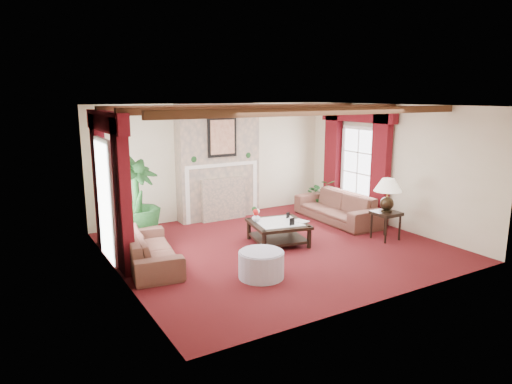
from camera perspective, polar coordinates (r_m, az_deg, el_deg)
floor at (r=8.93m, az=2.64°, el=-6.85°), size 6.00×6.00×0.00m
ceiling at (r=8.46m, az=2.82°, el=10.73°), size 6.00×6.00×0.00m
back_wall at (r=10.96m, az=-5.19°, el=3.91°), size 6.00×0.02×2.70m
left_wall at (r=7.41m, az=-17.05°, el=-0.49°), size 0.02×5.50×2.70m
right_wall at (r=10.52m, az=16.55°, el=3.12°), size 0.02×5.50×2.70m
ceiling_beams at (r=8.46m, az=2.82°, el=10.33°), size 6.00×3.00×0.12m
fireplace at (r=10.68m, az=-4.86°, el=10.97°), size 2.00×0.52×2.70m
french_door_left at (r=8.27m, az=-18.85°, el=6.12°), size 0.10×1.10×2.16m
french_door_right at (r=11.12m, az=12.90°, el=7.82°), size 0.10×1.10×2.16m
curtains_left at (r=8.26m, az=-18.30°, el=9.08°), size 0.20×2.40×2.55m
curtains_right at (r=11.02m, az=12.58°, el=9.99°), size 0.20×2.40×2.55m
sofa_left at (r=8.11m, az=-13.09°, el=-6.23°), size 2.18×1.18×0.78m
sofa_right at (r=10.77m, az=10.11°, el=-1.29°), size 2.30×0.79×0.89m
potted_palm at (r=9.34m, az=-14.75°, el=-3.30°), size 2.53×2.60×0.97m
small_plant at (r=11.73m, az=7.97°, el=-0.76°), size 1.18×1.22×0.63m
coffee_table at (r=9.07m, az=2.78°, el=-5.13°), size 1.24×1.24×0.43m
side_table at (r=9.67m, az=15.88°, el=-4.04°), size 0.52×0.52×0.58m
ottoman at (r=7.43m, az=0.66°, el=-9.07°), size 0.74×0.74×0.43m
table_lamp at (r=9.52m, az=16.10°, el=-0.33°), size 0.55×0.55×0.70m
flower_vase at (r=9.05m, az=0.01°, el=-3.19°), size 0.26×0.26×0.17m
book at (r=8.96m, az=5.16°, el=-2.95°), size 0.23×0.13×0.30m
photo_frame_a at (r=8.79m, az=4.53°, el=-3.73°), size 0.12×0.03×0.15m
photo_frame_b at (r=9.29m, az=4.01°, el=-2.93°), size 0.10×0.05×0.13m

